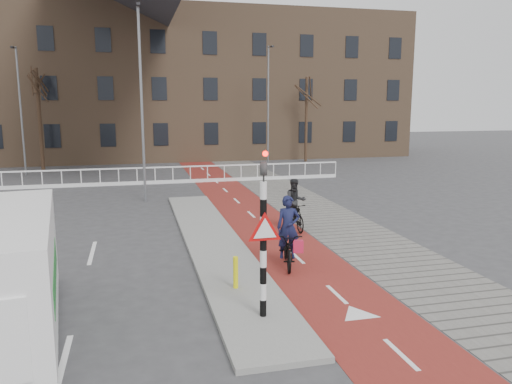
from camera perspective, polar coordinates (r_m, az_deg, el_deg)
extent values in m
plane|color=#38383A|center=(12.86, 1.16, -10.64)|extent=(120.00, 120.00, 0.00)
cube|color=maroon|center=(22.57, -1.71, -1.50)|extent=(2.50, 60.00, 0.01)
cube|color=slate|center=(23.30, 5.04, -1.16)|extent=(3.00, 60.00, 0.01)
cube|color=gray|center=(16.43, -4.84, -5.79)|extent=(1.80, 16.00, 0.12)
cylinder|color=black|center=(10.38, 0.83, -6.68)|extent=(0.14, 0.14, 2.88)
imported|color=black|center=(10.01, 0.86, 3.46)|extent=(0.13, 0.16, 0.80)
cylinder|color=#FF0C05|center=(9.85, 1.07, 4.41)|extent=(0.11, 0.02, 0.11)
cylinder|color=#F6F00D|center=(12.25, -2.34, -9.16)|extent=(0.12, 0.12, 0.79)
imported|color=black|center=(14.18, 3.67, -6.44)|extent=(1.09, 2.04, 1.02)
imported|color=#14183A|center=(14.02, 3.70, -4.02)|extent=(0.72, 0.56, 1.77)
cube|color=#C11B3E|center=(13.67, 4.84, -6.22)|extent=(0.31, 0.23, 0.33)
imported|color=black|center=(18.11, 4.47, -2.74)|extent=(0.56, 1.76, 1.05)
imported|color=black|center=(18.00, 4.49, -1.07)|extent=(0.82, 0.65, 1.64)
cube|color=#1A7B29|center=(10.95, -22.01, -8.53)|extent=(0.49, 3.58, 0.55)
cylinder|color=black|center=(9.61, -22.82, -16.41)|extent=(0.38, 0.82, 0.79)
cylinder|color=black|center=(13.17, -22.45, -9.11)|extent=(0.38, 0.82, 0.79)
cube|color=silver|center=(28.90, -17.44, 2.51)|extent=(28.00, 0.08, 0.08)
cube|color=silver|center=(29.02, -17.35, 0.85)|extent=(28.00, 0.10, 0.20)
cube|color=#7F6047|center=(43.64, -13.94, 11.76)|extent=(46.00, 10.00, 12.00)
cylinder|color=#312116|center=(36.73, -23.48, 7.54)|extent=(0.25, 0.25, 6.83)
cylinder|color=#312116|center=(39.43, 5.77, 8.22)|extent=(0.22, 0.22, 6.52)
cylinder|color=slate|center=(23.54, -12.92, 9.50)|extent=(0.12, 0.12, 8.79)
cylinder|color=slate|center=(34.80, -25.27, 8.24)|extent=(0.12, 0.12, 7.96)
cylinder|color=slate|center=(36.44, 1.40, 9.68)|extent=(0.12, 0.12, 8.52)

